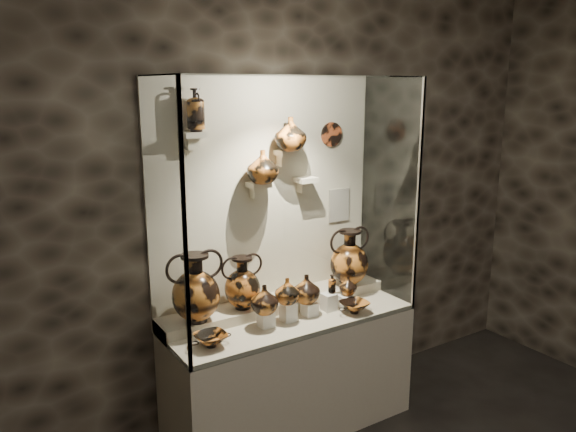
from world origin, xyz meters
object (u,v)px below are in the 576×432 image
(amphora_mid, at_px, (242,283))
(amphora_right, at_px, (349,257))
(jug_c, at_px, (306,289))
(amphora_left, at_px, (196,288))
(jug_e, at_px, (348,286))
(jug_a, at_px, (264,299))
(jug_b, at_px, (287,291))
(lekythos_tall, at_px, (195,107))
(ovoid_vase_a, at_px, (263,167))
(kylix_right, at_px, (354,306))
(lekythos_small, at_px, (332,283))
(ovoid_vase_b, at_px, (290,134))
(kylix_left, at_px, (211,339))

(amphora_mid, bearing_deg, amphora_right, -2.26)
(jug_c, bearing_deg, amphora_left, 176.05)
(jug_e, bearing_deg, jug_a, -164.69)
(jug_b, bearing_deg, lekythos_tall, 162.18)
(lekythos_tall, distance_m, ovoid_vase_a, 0.58)
(jug_c, xyz_separation_m, kylix_right, (0.30, -0.15, -0.14))
(lekythos_small, height_order, ovoid_vase_b, ovoid_vase_b)
(amphora_mid, bearing_deg, ovoid_vase_a, 11.13)
(kylix_right, bearing_deg, kylix_left, -177.38)
(ovoid_vase_a, relative_size, ovoid_vase_b, 0.98)
(jug_b, relative_size, lekythos_tall, 0.58)
(jug_b, xyz_separation_m, lekythos_tall, (-0.46, 0.29, 1.17))
(ovoid_vase_a, height_order, ovoid_vase_b, ovoid_vase_b)
(kylix_right, distance_m, ovoid_vase_b, 1.24)
(kylix_right, distance_m, ovoid_vase_a, 1.13)
(amphora_mid, bearing_deg, kylix_right, -26.40)
(amphora_mid, distance_m, amphora_right, 0.87)
(amphora_mid, height_order, lekythos_small, amphora_mid)
(amphora_left, distance_m, jug_e, 1.09)
(amphora_mid, distance_m, lekythos_tall, 1.17)
(amphora_left, relative_size, lekythos_tall, 1.51)
(jug_a, relative_size, lekythos_small, 1.27)
(lekythos_small, xyz_separation_m, kylix_left, (-0.95, -0.08, -0.14))
(amphora_right, height_order, lekythos_small, amphora_right)
(jug_c, bearing_deg, kylix_right, -19.02)
(jug_a, distance_m, kylix_left, 0.43)
(amphora_left, relative_size, amphora_mid, 1.24)
(amphora_mid, bearing_deg, ovoid_vase_b, 4.60)
(jug_b, height_order, jug_e, jug_b)
(lekythos_small, xyz_separation_m, kylix_right, (0.09, -0.14, -0.14))
(jug_b, relative_size, kylix_left, 0.69)
(amphora_right, bearing_deg, jug_b, -140.68)
(ovoid_vase_a, distance_m, ovoid_vase_b, 0.29)
(ovoid_vase_a, bearing_deg, ovoid_vase_b, -8.04)
(jug_b, xyz_separation_m, kylix_left, (-0.57, -0.06, -0.17))
(lekythos_small, bearing_deg, amphora_mid, 167.04)
(jug_e, xyz_separation_m, lekythos_small, (-0.14, 0.00, 0.05))
(kylix_right, relative_size, lekythos_tall, 0.83)
(lekythos_small, relative_size, kylix_left, 0.59)
(jug_b, bearing_deg, kylix_right, 0.34)
(amphora_mid, height_order, amphora_right, amphora_right)
(jug_b, height_order, lekythos_small, jug_b)
(amphora_right, xyz_separation_m, jug_c, (-0.49, -0.16, -0.09))
(amphora_mid, height_order, lekythos_tall, lekythos_tall)
(jug_c, height_order, lekythos_small, jug_c)
(amphora_right, distance_m, kylix_left, 1.28)
(amphora_left, xyz_separation_m, jug_b, (0.55, -0.18, -0.08))
(jug_a, xyz_separation_m, jug_e, (0.68, 0.02, -0.05))
(lekythos_small, bearing_deg, kylix_left, -170.06)
(ovoid_vase_b, bearing_deg, jug_b, -146.46)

